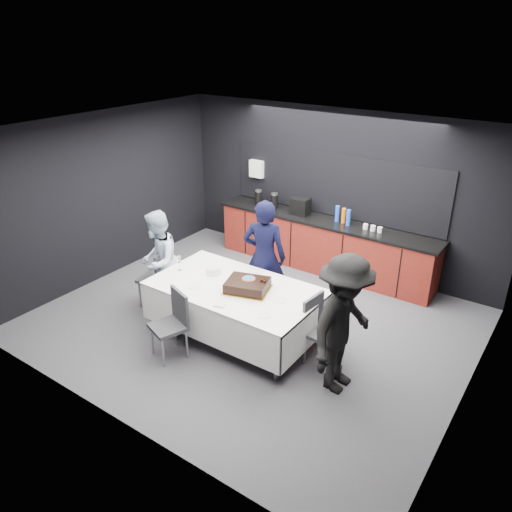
# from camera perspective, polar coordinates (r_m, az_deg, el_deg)

# --- Properties ---
(ground) EXTENTS (6.00, 6.00, 0.00)m
(ground) POSITION_cam_1_polar(r_m,az_deg,el_deg) (7.49, -0.44, -7.57)
(ground) COLOR #45454A
(ground) RESTS_ON ground
(room_shell) EXTENTS (6.04, 5.04, 2.82)m
(room_shell) POSITION_cam_1_polar(r_m,az_deg,el_deg) (6.67, -0.49, 6.01)
(room_shell) COLOR white
(room_shell) RESTS_ON ground
(kitchenette) EXTENTS (4.10, 0.64, 2.05)m
(kitchenette) POSITION_cam_1_polar(r_m,az_deg,el_deg) (8.93, 7.69, 1.78)
(kitchenette) COLOR #61150F
(kitchenette) RESTS_ON ground
(party_table) EXTENTS (2.32, 1.32, 0.78)m
(party_table) POSITION_cam_1_polar(r_m,az_deg,el_deg) (6.88, -2.39, -4.54)
(party_table) COLOR #99999E
(party_table) RESTS_ON ground
(cake_assembly) EXTENTS (0.70, 0.63, 0.18)m
(cake_assembly) POSITION_cam_1_polar(r_m,az_deg,el_deg) (6.68, -0.99, -3.38)
(cake_assembly) COLOR gold
(cake_assembly) RESTS_ON party_table
(plate_stack) EXTENTS (0.21, 0.21, 0.10)m
(plate_stack) POSITION_cam_1_polar(r_m,az_deg,el_deg) (7.16, -4.88, -1.66)
(plate_stack) COLOR white
(plate_stack) RESTS_ON party_table
(loose_plate_near) EXTENTS (0.19, 0.19, 0.01)m
(loose_plate_near) POSITION_cam_1_polar(r_m,az_deg,el_deg) (6.85, -6.99, -3.51)
(loose_plate_near) COLOR white
(loose_plate_near) RESTS_ON party_table
(loose_plate_right_a) EXTENTS (0.21, 0.21, 0.01)m
(loose_plate_right_a) POSITION_cam_1_polar(r_m,az_deg,el_deg) (6.49, 2.73, -5.05)
(loose_plate_right_a) COLOR white
(loose_plate_right_a) RESTS_ON party_table
(loose_plate_right_b) EXTENTS (0.18, 0.18, 0.01)m
(loose_plate_right_b) POSITION_cam_1_polar(r_m,az_deg,el_deg) (6.17, 0.90, -6.75)
(loose_plate_right_b) COLOR white
(loose_plate_right_b) RESTS_ON party_table
(loose_plate_far) EXTENTS (0.21, 0.21, 0.01)m
(loose_plate_far) POSITION_cam_1_polar(r_m,az_deg,el_deg) (7.08, -0.04, -2.30)
(loose_plate_far) COLOR white
(loose_plate_far) RESTS_ON party_table
(fork_pile) EXTENTS (0.17, 0.13, 0.02)m
(fork_pile) POSITION_cam_1_polar(r_m,az_deg,el_deg) (6.37, -4.16, -5.64)
(fork_pile) COLOR white
(fork_pile) RESTS_ON party_table
(champagne_flute) EXTENTS (0.06, 0.06, 0.22)m
(champagne_flute) POSITION_cam_1_polar(r_m,az_deg,el_deg) (7.27, -8.80, -0.49)
(champagne_flute) COLOR white
(champagne_flute) RESTS_ON party_table
(chair_left) EXTENTS (0.50, 0.50, 0.92)m
(chair_left) POSITION_cam_1_polar(r_m,az_deg,el_deg) (7.81, -11.15, -2.07)
(chair_left) COLOR #303035
(chair_left) RESTS_ON ground
(chair_right) EXTENTS (0.46, 0.46, 0.92)m
(chair_right) POSITION_cam_1_polar(r_m,az_deg,el_deg) (6.47, 7.28, -7.92)
(chair_right) COLOR #303035
(chair_right) RESTS_ON ground
(chair_near) EXTENTS (0.54, 0.54, 0.92)m
(chair_near) POSITION_cam_1_polar(r_m,az_deg,el_deg) (6.63, -9.45, -7.18)
(chair_near) COLOR #303035
(chair_near) RESTS_ON ground
(person_center) EXTENTS (0.76, 0.63, 1.78)m
(person_center) POSITION_cam_1_polar(r_m,az_deg,el_deg) (7.40, 0.96, -0.12)
(person_center) COLOR black
(person_center) RESTS_ON ground
(person_left) EXTENTS (0.89, 0.95, 1.56)m
(person_left) POSITION_cam_1_polar(r_m,az_deg,el_deg) (7.68, -11.09, -0.54)
(person_left) COLOR #A5BACF
(person_left) RESTS_ON ground
(person_right) EXTENTS (0.70, 1.16, 1.75)m
(person_right) POSITION_cam_1_polar(r_m,az_deg,el_deg) (5.89, 9.97, -7.76)
(person_right) COLOR black
(person_right) RESTS_ON ground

